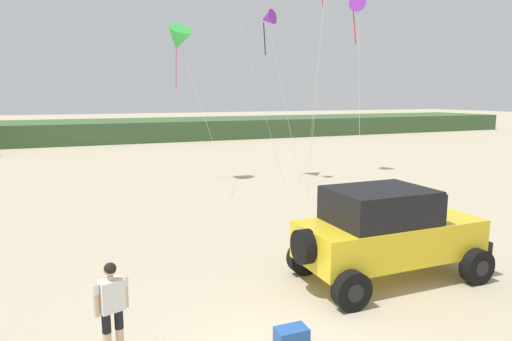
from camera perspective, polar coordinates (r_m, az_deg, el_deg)
The scene contains 7 objects.
dune_ridge at distance 47.72m, azimuth -14.67°, elevation 5.04°, with size 90.00×9.83×1.93m, color #426038.
jeep at distance 11.27m, azimuth 16.31°, elevation -7.39°, with size 4.86×2.41×2.26m.
person_watching at distance 8.25m, azimuth -17.82°, elevation -15.79°, with size 0.60×0.40×1.67m.
cooler_box at distance 8.45m, azimuth 4.52°, elevation -20.41°, with size 0.56×0.36×0.38m, color #23519E.
kite_pink_ribbon at distance 23.29m, azimuth 1.45°, elevation 18.66°, with size 1.14×3.76×8.60m.
kite_green_box at distance 23.57m, azimuth -9.82°, elevation 16.05°, with size 1.98×5.59×8.02m.
kite_white_parafoil at distance 20.92m, azimuth 12.81°, elevation 19.60°, with size 2.93×4.48×8.66m.
Camera 1 is at (-3.22, -5.97, 4.40)m, focal length 31.58 mm.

